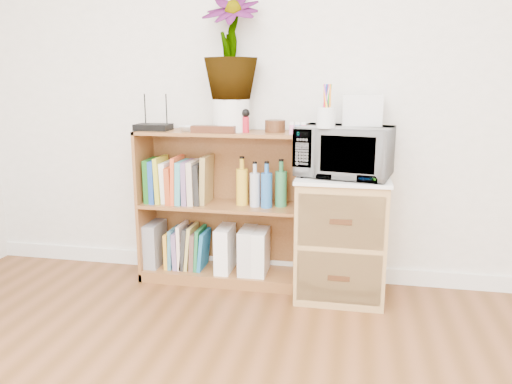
# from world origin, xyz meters

# --- Properties ---
(skirting_board) EXTENTS (4.00, 0.02, 0.10)m
(skirting_board) POSITION_xyz_m (0.00, 2.24, 0.05)
(skirting_board) COLOR white
(skirting_board) RESTS_ON ground
(bookshelf) EXTENTS (1.00, 0.30, 0.95)m
(bookshelf) POSITION_xyz_m (-0.35, 2.10, 0.47)
(bookshelf) COLOR brown
(bookshelf) RESTS_ON ground
(wicker_unit) EXTENTS (0.50, 0.45, 0.70)m
(wicker_unit) POSITION_xyz_m (0.40, 2.02, 0.35)
(wicker_unit) COLOR #9E7542
(wicker_unit) RESTS_ON ground
(microwave) EXTENTS (0.57, 0.44, 0.28)m
(microwave) POSITION_xyz_m (0.40, 2.02, 0.86)
(microwave) COLOR silver
(microwave) RESTS_ON wicker_unit
(pen_cup) EXTENTS (0.10, 0.10, 0.11)m
(pen_cup) POSITION_xyz_m (0.30, 1.90, 1.06)
(pen_cup) COLOR silver
(pen_cup) RESTS_ON microwave
(small_appliance) EXTENTS (0.22, 0.18, 0.17)m
(small_appliance) POSITION_xyz_m (0.49, 2.10, 1.09)
(small_appliance) COLOR silver
(small_appliance) RESTS_ON microwave
(router) EXTENTS (0.21, 0.14, 0.04)m
(router) POSITION_xyz_m (-0.76, 2.08, 0.97)
(router) COLOR black
(router) RESTS_ON bookshelf
(white_bowl) EXTENTS (0.13, 0.13, 0.03)m
(white_bowl) POSITION_xyz_m (-0.52, 2.07, 0.97)
(white_bowl) COLOR silver
(white_bowl) RESTS_ON bookshelf
(plant_pot) EXTENTS (0.22, 0.22, 0.19)m
(plant_pot) POSITION_xyz_m (-0.28, 2.12, 1.04)
(plant_pot) COLOR silver
(plant_pot) RESTS_ON bookshelf
(potted_plant) EXTENTS (0.33, 0.33, 0.59)m
(potted_plant) POSITION_xyz_m (-0.28, 2.12, 1.44)
(potted_plant) COLOR #3A7930
(potted_plant) RESTS_ON plant_pot
(trinket_box) EXTENTS (0.26, 0.06, 0.04)m
(trinket_box) POSITION_xyz_m (-0.35, 2.00, 0.97)
(trinket_box) COLOR #371A0F
(trinket_box) RESTS_ON bookshelf
(kokeshi_doll) EXTENTS (0.04, 0.04, 0.09)m
(kokeshi_doll) POSITION_xyz_m (-0.17, 2.06, 1.00)
(kokeshi_doll) COLOR #B01528
(kokeshi_doll) RESTS_ON bookshelf
(wooden_bowl) EXTENTS (0.12, 0.12, 0.07)m
(wooden_bowl) POSITION_xyz_m (-0.01, 2.11, 0.99)
(wooden_bowl) COLOR #3C2210
(wooden_bowl) RESTS_ON bookshelf
(paint_jars) EXTENTS (0.11, 0.04, 0.06)m
(paint_jars) POSITION_xyz_m (0.14, 2.01, 0.98)
(paint_jars) COLOR pink
(paint_jars) RESTS_ON bookshelf
(file_box) EXTENTS (0.08, 0.23, 0.28)m
(file_box) POSITION_xyz_m (-0.79, 2.10, 0.21)
(file_box) COLOR gray
(file_box) RESTS_ON bookshelf
(magazine_holder_left) EXTENTS (0.09, 0.23, 0.28)m
(magazine_holder_left) POSITION_xyz_m (-0.32, 2.09, 0.21)
(magazine_holder_left) COLOR white
(magazine_holder_left) RESTS_ON bookshelf
(magazine_holder_mid) EXTENTS (0.09, 0.23, 0.28)m
(magazine_holder_mid) POSITION_xyz_m (-0.17, 2.09, 0.21)
(magazine_holder_mid) COLOR silver
(magazine_holder_mid) RESTS_ON bookshelf
(magazine_holder_right) EXTENTS (0.09, 0.22, 0.28)m
(magazine_holder_right) POSITION_xyz_m (-0.09, 2.09, 0.21)
(magazine_holder_right) COLOR white
(magazine_holder_right) RESTS_ON bookshelf
(cookbooks) EXTENTS (0.39, 0.20, 0.30)m
(cookbooks) POSITION_xyz_m (-0.61, 2.10, 0.63)
(cookbooks) COLOR #1A621C
(cookbooks) RESTS_ON bookshelf
(liquor_bottles) EXTENTS (0.39, 0.07, 0.32)m
(liquor_bottles) POSITION_xyz_m (-0.05, 2.10, 0.64)
(liquor_bottles) COLOR gold
(liquor_bottles) RESTS_ON bookshelf
(lower_books) EXTENTS (0.26, 0.19, 0.29)m
(lower_books) POSITION_xyz_m (-0.57, 2.10, 0.20)
(lower_books) COLOR gold
(lower_books) RESTS_ON bookshelf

